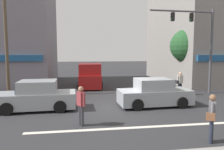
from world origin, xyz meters
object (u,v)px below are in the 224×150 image
at_px(sedan_waiting_far, 154,94).
at_px(pedestrian_mid_crossing, 180,82).
at_px(pedestrian_far_side, 81,103).
at_px(van_approaching_near, 90,76).
at_px(street_tree, 187,46).
at_px(sedan_crossing_center, 37,97).
at_px(pedestrian_foreground_with_bag, 212,115).
at_px(utility_pole_near_left, 6,36).
at_px(traffic_light_mast, 200,37).

xyz_separation_m(sedan_waiting_far, pedestrian_mid_crossing, (2.86, 2.70, 0.24)).
xyz_separation_m(sedan_waiting_far, pedestrian_far_side, (-4.18, -2.79, 0.24)).
relative_size(van_approaching_near, pedestrian_mid_crossing, 2.80).
height_order(street_tree, van_approaching_near, street_tree).
height_order(pedestrian_mid_crossing, pedestrian_far_side, same).
height_order(van_approaching_near, sedan_crossing_center, van_approaching_near).
bearing_deg(pedestrian_foreground_with_bag, utility_pole_near_left, 134.73).
xyz_separation_m(sedan_crossing_center, pedestrian_foreground_with_bag, (6.67, -5.31, 0.24)).
bearing_deg(pedestrian_far_side, van_approaching_near, 84.97).
height_order(utility_pole_near_left, pedestrian_mid_crossing, utility_pole_near_left).
distance_m(street_tree, pedestrian_foreground_with_bag, 12.91).
xyz_separation_m(street_tree, pedestrian_far_side, (-9.39, -9.18, -2.67)).
relative_size(street_tree, pedestrian_foreground_with_bag, 3.06).
height_order(utility_pole_near_left, sedan_waiting_far, utility_pole_near_left).
xyz_separation_m(utility_pole_near_left, van_approaching_near, (5.85, 3.13, -3.18)).
bearing_deg(pedestrian_foreground_with_bag, sedan_crossing_center, 141.51).
bearing_deg(van_approaching_near, sedan_waiting_far, -65.84).
xyz_separation_m(traffic_light_mast, pedestrian_foreground_with_bag, (-4.28, -8.27, -3.22)).
bearing_deg(sedan_crossing_center, van_approaching_near, 66.09).
distance_m(sedan_crossing_center, pedestrian_mid_crossing, 9.70).
bearing_deg(street_tree, van_approaching_near, 173.62).
bearing_deg(pedestrian_mid_crossing, utility_pole_near_left, 172.83).
relative_size(street_tree, sedan_waiting_far, 1.23).
bearing_deg(sedan_waiting_far, pedestrian_far_side, -146.25).
bearing_deg(traffic_light_mast, pedestrian_foreground_with_bag, -117.36).
height_order(sedan_crossing_center, pedestrian_foreground_with_bag, pedestrian_foreground_with_bag).
xyz_separation_m(pedestrian_foreground_with_bag, pedestrian_mid_crossing, (2.68, 7.89, 0.00)).
bearing_deg(pedestrian_far_side, utility_pole_near_left, 125.28).
bearing_deg(sedan_crossing_center, utility_pole_near_left, 122.83).
bearing_deg(traffic_light_mast, sedan_crossing_center, -164.84).
height_order(traffic_light_mast, pedestrian_mid_crossing, traffic_light_mast).
height_order(pedestrian_foreground_with_bag, pedestrian_far_side, same).
relative_size(van_approaching_near, pedestrian_foreground_with_bag, 2.80).
distance_m(street_tree, utility_pole_near_left, 14.52).
distance_m(street_tree, sedan_crossing_center, 13.59).
relative_size(street_tree, utility_pole_near_left, 0.63).
relative_size(utility_pole_near_left, van_approaching_near, 1.72).
xyz_separation_m(van_approaching_near, sedan_waiting_far, (3.29, -7.34, -0.29)).
bearing_deg(pedestrian_foreground_with_bag, pedestrian_far_side, 151.17).
distance_m(sedan_crossing_center, pedestrian_foreground_with_bag, 8.53).
distance_m(pedestrian_foreground_with_bag, pedestrian_far_side, 4.98).
relative_size(street_tree, van_approaching_near, 1.09).
xyz_separation_m(traffic_light_mast, pedestrian_mid_crossing, (-1.60, -0.38, -3.22)).
xyz_separation_m(traffic_light_mast, van_approaching_near, (-7.75, 4.26, -3.17)).
distance_m(van_approaching_near, pedestrian_mid_crossing, 7.70).
bearing_deg(pedestrian_foreground_with_bag, sedan_waiting_far, 91.97).
bearing_deg(street_tree, pedestrian_far_side, -135.65).
height_order(street_tree, pedestrian_foreground_with_bag, street_tree).
relative_size(van_approaching_near, sedan_crossing_center, 1.13).
xyz_separation_m(street_tree, sedan_waiting_far, (-5.21, -6.39, -2.91)).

